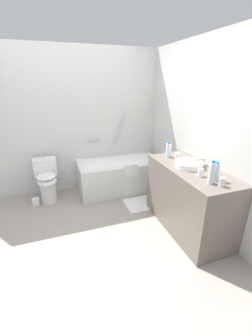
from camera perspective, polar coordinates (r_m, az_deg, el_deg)
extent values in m
plane|color=#9E9389|center=(2.90, -10.78, -16.95)|extent=(4.15, 4.15, 0.00)
cube|color=silver|center=(3.72, -15.60, 11.31)|extent=(3.55, 0.10, 2.33)
cube|color=silver|center=(2.99, 20.04, 8.35)|extent=(0.10, 3.10, 2.33)
cube|color=silver|center=(3.77, -1.50, -2.04)|extent=(1.42, 0.65, 0.54)
cube|color=white|center=(3.68, -1.54, 1.20)|extent=(1.17, 0.47, 0.09)
cylinder|color=silver|center=(3.85, 6.34, 3.27)|extent=(0.09, 0.03, 0.03)
cylinder|color=silver|center=(3.83, -1.76, 10.25)|extent=(0.24, 0.03, 0.56)
cylinder|color=silver|center=(3.75, -8.75, 7.35)|extent=(0.24, 0.03, 0.03)
cube|color=white|center=(3.43, 1.40, -0.57)|extent=(0.22, 0.03, 0.20)
cylinder|color=white|center=(3.63, -19.90, -5.77)|extent=(0.23, 0.23, 0.38)
ellipsoid|color=white|center=(3.51, -20.27, -3.31)|extent=(0.30, 0.35, 0.14)
ellipsoid|color=white|center=(3.48, -20.45, -2.05)|extent=(0.28, 0.33, 0.02)
cube|color=white|center=(3.67, -20.68, 0.21)|extent=(0.35, 0.19, 0.30)
cylinder|color=silver|center=(3.62, -21.00, 2.48)|extent=(0.03, 0.03, 0.01)
cube|color=#6B6056|center=(2.86, 16.27, -7.86)|extent=(0.56, 1.26, 0.84)
cylinder|color=white|center=(2.70, 16.43, 0.99)|extent=(0.34, 0.34, 0.07)
cylinder|color=#B9B9BF|center=(2.82, 19.91, 1.59)|extent=(0.02, 0.02, 0.08)
cylinder|color=#B9B9BF|center=(2.77, 19.06, 2.23)|extent=(0.12, 0.02, 0.02)
cylinder|color=#B9B9BF|center=(2.78, 20.61, 0.76)|extent=(0.03, 0.03, 0.04)
cylinder|color=#B9B9BF|center=(2.87, 19.13, 1.59)|extent=(0.03, 0.03, 0.04)
cylinder|color=silver|center=(2.40, 22.72, -1.03)|extent=(0.07, 0.07, 0.18)
cylinder|color=blue|center=(2.36, 23.08, 1.26)|extent=(0.04, 0.04, 0.02)
cylinder|color=silver|center=(2.30, 21.85, -1.30)|extent=(0.06, 0.06, 0.22)
cylinder|color=blue|center=(2.26, 22.28, 1.55)|extent=(0.03, 0.03, 0.02)
cylinder|color=silver|center=(2.97, 11.24, 4.60)|extent=(0.07, 0.07, 0.19)
cylinder|color=blue|center=(2.94, 11.39, 6.53)|extent=(0.04, 0.04, 0.02)
cylinder|color=white|center=(2.46, 19.19, -1.13)|extent=(0.06, 0.06, 0.09)
cylinder|color=white|center=(2.93, 13.53, 3.13)|extent=(0.07, 0.07, 0.09)
cylinder|color=white|center=(2.30, 24.08, -3.39)|extent=(0.07, 0.07, 0.09)
cube|color=white|center=(3.47, 4.62, -9.28)|extent=(0.57, 0.43, 0.01)
cylinder|color=white|center=(3.68, -22.88, -8.27)|extent=(0.11, 0.11, 0.11)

